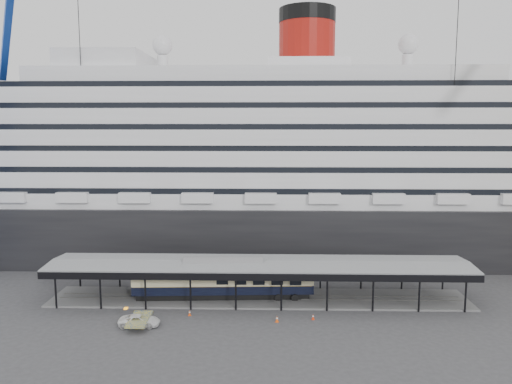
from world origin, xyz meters
TOP-DOWN VIEW (x-y plane):
  - ground at (0.00, 0.00)m, footprint 200.00×200.00m
  - cruise_ship at (0.05, 32.00)m, footprint 130.00×30.00m
  - platform_canopy at (0.00, 5.00)m, footprint 56.00×9.18m
  - port_truck at (-13.83, -4.57)m, footprint 4.81×2.31m
  - pullman_carriage at (-4.84, 5.00)m, footprint 24.27×4.39m
  - traffic_cone_left at (-8.49, -1.12)m, footprint 0.43×0.43m
  - traffic_cone_mid at (2.29, -2.90)m, footprint 0.51×0.51m
  - traffic_cone_right at (6.67, -2.03)m, footprint 0.44×0.44m

SIDE VIEW (x-z plane):
  - ground at x=0.00m, z-range 0.00..0.00m
  - traffic_cone_right at x=6.67m, z-range 0.00..0.69m
  - traffic_cone_left at x=-8.49m, z-range 0.00..0.69m
  - traffic_cone_mid at x=2.29m, z-range 0.00..0.79m
  - port_truck at x=-13.83m, z-range 0.00..1.32m
  - platform_canopy at x=0.00m, z-range -0.29..5.01m
  - pullman_carriage at x=-4.84m, z-range -8.99..14.71m
  - cruise_ship at x=0.05m, z-range -3.60..40.30m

